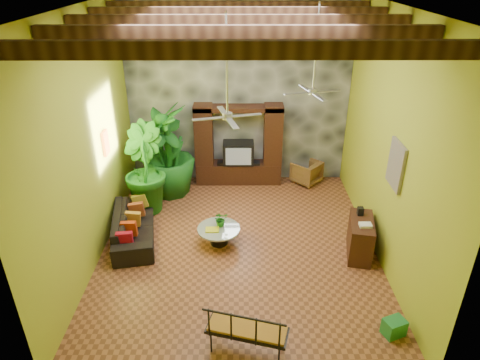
{
  "coord_description": "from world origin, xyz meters",
  "views": [
    {
      "loc": [
        -0.0,
        -7.83,
        5.75
      ],
      "look_at": [
        0.03,
        0.2,
        1.57
      ],
      "focal_mm": 32.0,
      "sensor_mm": 36.0,
      "label": 1
    }
  ],
  "objects_px": {
    "entertainment_center": "(238,151)",
    "sofa": "(134,225)",
    "tall_plant_c": "(168,151)",
    "iron_bench": "(247,330)",
    "ceiling_fan_back": "(313,82)",
    "wicker_armchair": "(306,172)",
    "tall_plant_b": "(143,169)",
    "green_bin": "(394,327)",
    "coffee_table": "(219,233)",
    "tall_plant_a": "(164,154)",
    "ceiling_fan_front": "(227,105)",
    "side_console": "(360,238)"
  },
  "relations": [
    {
      "from": "entertainment_center",
      "to": "coffee_table",
      "type": "distance_m",
      "value": 3.12
    },
    {
      "from": "tall_plant_a",
      "to": "sofa",
      "type": "bearing_deg",
      "value": -101.67
    },
    {
      "from": "entertainment_center",
      "to": "ceiling_fan_back",
      "type": "relative_size",
      "value": 1.29
    },
    {
      "from": "entertainment_center",
      "to": "tall_plant_c",
      "type": "height_order",
      "value": "tall_plant_c"
    },
    {
      "from": "ceiling_fan_back",
      "to": "tall_plant_c",
      "type": "bearing_deg",
      "value": 159.18
    },
    {
      "from": "ceiling_fan_front",
      "to": "ceiling_fan_back",
      "type": "bearing_deg",
      "value": 41.63
    },
    {
      "from": "ceiling_fan_front",
      "to": "iron_bench",
      "type": "distance_m",
      "value": 3.84
    },
    {
      "from": "ceiling_fan_front",
      "to": "entertainment_center",
      "type": "bearing_deg",
      "value": 86.76
    },
    {
      "from": "iron_bench",
      "to": "ceiling_fan_front",
      "type": "bearing_deg",
      "value": 112.54
    },
    {
      "from": "tall_plant_c",
      "to": "entertainment_center",
      "type": "bearing_deg",
      "value": 18.4
    },
    {
      "from": "ceiling_fan_back",
      "to": "tall_plant_a",
      "type": "xyz_separation_m",
      "value": [
        -3.57,
        1.24,
        -2.22
      ]
    },
    {
      "from": "iron_bench",
      "to": "entertainment_center",
      "type": "bearing_deg",
      "value": 106.36
    },
    {
      "from": "ceiling_fan_front",
      "to": "ceiling_fan_back",
      "type": "height_order",
      "value": "same"
    },
    {
      "from": "tall_plant_b",
      "to": "green_bin",
      "type": "distance_m",
      "value": 6.61
    },
    {
      "from": "wicker_armchair",
      "to": "tall_plant_a",
      "type": "xyz_separation_m",
      "value": [
        -3.91,
        -0.65,
        0.85
      ]
    },
    {
      "from": "tall_plant_b",
      "to": "coffee_table",
      "type": "xyz_separation_m",
      "value": [
        1.92,
        -1.54,
        -0.87
      ]
    },
    {
      "from": "ceiling_fan_front",
      "to": "sofa",
      "type": "xyz_separation_m",
      "value": [
        -2.2,
        0.77,
        -3.07
      ]
    },
    {
      "from": "ceiling_fan_back",
      "to": "coffee_table",
      "type": "height_order",
      "value": "ceiling_fan_back"
    },
    {
      "from": "tall_plant_a",
      "to": "tall_plant_c",
      "type": "distance_m",
      "value": 0.14
    },
    {
      "from": "entertainment_center",
      "to": "iron_bench",
      "type": "distance_m",
      "value": 6.1
    },
    {
      "from": "ceiling_fan_back",
      "to": "sofa",
      "type": "distance_m",
      "value": 5.11
    },
    {
      "from": "tall_plant_b",
      "to": "coffee_table",
      "type": "distance_m",
      "value": 2.61
    },
    {
      "from": "ceiling_fan_back",
      "to": "wicker_armchair",
      "type": "height_order",
      "value": "ceiling_fan_back"
    },
    {
      "from": "tall_plant_b",
      "to": "tall_plant_c",
      "type": "bearing_deg",
      "value": 59.38
    },
    {
      "from": "tall_plant_c",
      "to": "iron_bench",
      "type": "distance_m",
      "value": 5.86
    },
    {
      "from": "ceiling_fan_back",
      "to": "tall_plant_b",
      "type": "xyz_separation_m",
      "value": [
        -3.96,
        0.47,
        -2.27
      ]
    },
    {
      "from": "ceiling_fan_front",
      "to": "tall_plant_b",
      "type": "xyz_separation_m",
      "value": [
        -2.16,
        2.07,
        -2.27
      ]
    },
    {
      "from": "sofa",
      "to": "entertainment_center",
      "type": "bearing_deg",
      "value": -51.25
    },
    {
      "from": "tall_plant_b",
      "to": "entertainment_center",
      "type": "bearing_deg",
      "value": 31.79
    },
    {
      "from": "entertainment_center",
      "to": "tall_plant_b",
      "type": "height_order",
      "value": "entertainment_center"
    },
    {
      "from": "ceiling_fan_front",
      "to": "green_bin",
      "type": "xyz_separation_m",
      "value": [
        2.85,
        -2.13,
        -3.25
      ]
    },
    {
      "from": "entertainment_center",
      "to": "sofa",
      "type": "distance_m",
      "value": 3.72
    },
    {
      "from": "ceiling_fan_front",
      "to": "side_console",
      "type": "xyz_separation_m",
      "value": [
        2.81,
        0.13,
        -2.98
      ]
    },
    {
      "from": "ceiling_fan_back",
      "to": "tall_plant_b",
      "type": "bearing_deg",
      "value": 173.19
    },
    {
      "from": "tall_plant_b",
      "to": "tall_plant_a",
      "type": "bearing_deg",
      "value": 62.85
    },
    {
      "from": "entertainment_center",
      "to": "iron_bench",
      "type": "bearing_deg",
      "value": -88.75
    },
    {
      "from": "ceiling_fan_front",
      "to": "tall_plant_c",
      "type": "height_order",
      "value": "ceiling_fan_front"
    },
    {
      "from": "tall_plant_c",
      "to": "iron_bench",
      "type": "bearing_deg",
      "value": -69.95
    },
    {
      "from": "entertainment_center",
      "to": "ceiling_fan_back",
      "type": "xyz_separation_m",
      "value": [
        1.6,
        -1.94,
        2.44
      ]
    },
    {
      "from": "coffee_table",
      "to": "iron_bench",
      "type": "relative_size",
      "value": 0.69
    },
    {
      "from": "coffee_table",
      "to": "iron_bench",
      "type": "xyz_separation_m",
      "value": [
        0.58,
        -3.08,
        0.29
      ]
    },
    {
      "from": "tall_plant_a",
      "to": "coffee_table",
      "type": "distance_m",
      "value": 2.91
    },
    {
      "from": "sofa",
      "to": "ceiling_fan_front",
      "type": "bearing_deg",
      "value": -119.62
    },
    {
      "from": "tall_plant_b",
      "to": "tall_plant_c",
      "type": "xyz_separation_m",
      "value": [
        0.5,
        0.84,
        0.11
      ]
    },
    {
      "from": "ceiling_fan_back",
      "to": "tall_plant_c",
      "type": "xyz_separation_m",
      "value": [
        -3.46,
        1.32,
        -2.16
      ]
    },
    {
      "from": "ceiling_fan_back",
      "to": "iron_bench",
      "type": "relative_size",
      "value": 1.35
    },
    {
      "from": "tall_plant_b",
      "to": "side_console",
      "type": "distance_m",
      "value": 5.39
    },
    {
      "from": "ceiling_fan_front",
      "to": "coffee_table",
      "type": "xyz_separation_m",
      "value": [
        -0.25,
        0.53,
        -3.15
      ]
    },
    {
      "from": "entertainment_center",
      "to": "sofa",
      "type": "relative_size",
      "value": 1.07
    },
    {
      "from": "entertainment_center",
      "to": "tall_plant_a",
      "type": "xyz_separation_m",
      "value": [
        -1.97,
        -0.7,
        0.21
      ]
    }
  ]
}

